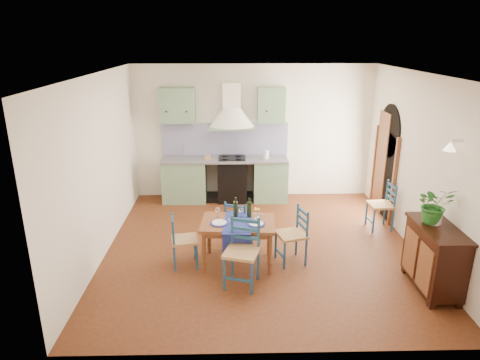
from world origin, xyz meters
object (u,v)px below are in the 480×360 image
dining_table (238,227)px  chair_near (242,252)px  sideboard (434,256)px  potted_plant (434,205)px

dining_table → chair_near: 0.59m
dining_table → sideboard: dining_table is taller
dining_table → potted_plant: 2.74m
dining_table → potted_plant: bearing=-13.3°
chair_near → sideboard: (2.59, -0.19, 0.01)m
dining_table → chair_near: dining_table is taller
potted_plant → sideboard: bearing=-79.0°
chair_near → sideboard: bearing=-4.3°
dining_table → sideboard: (2.63, -0.77, -0.11)m
sideboard → dining_table: bearing=163.8°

